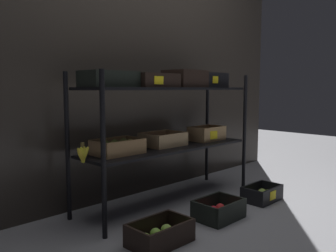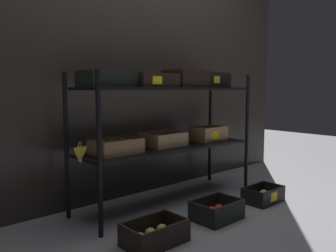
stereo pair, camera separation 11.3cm
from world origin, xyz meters
TOP-DOWN VIEW (x-y plane):
  - ground_plane at (0.00, 0.00)m, footprint 10.00×10.00m
  - storefront_wall at (0.00, 0.42)m, footprint 3.92×0.12m
  - display_rack at (-0.02, 0.01)m, footprint 1.63×0.47m
  - crate_ground_apple_green at (-0.57, -0.51)m, footprint 0.37×0.24m
  - crate_ground_apple_red at (-0.00, -0.51)m, footprint 0.33×0.25m
  - crate_ground_center_apple_green at (0.58, -0.52)m, footprint 0.33×0.21m

SIDE VIEW (x-z plane):
  - ground_plane at x=0.00m, z-range 0.00..0.00m
  - crate_ground_center_apple_green at x=0.58m, z-range -0.01..0.11m
  - crate_ground_apple_green at x=-0.57m, z-range -0.02..0.12m
  - crate_ground_apple_red at x=0.00m, z-range -0.02..0.12m
  - display_rack at x=-0.02m, z-range 0.18..1.25m
  - storefront_wall at x=0.00m, z-range 0.00..2.01m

